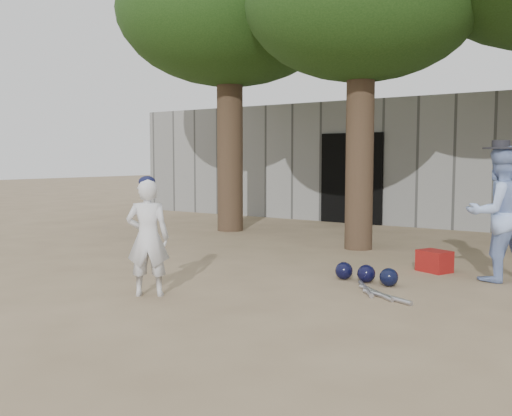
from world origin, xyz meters
The scene contains 7 objects.
ground centered at (0.00, 0.00, 0.00)m, with size 70.00×70.00×0.00m, color #937C5E.
boy_player centered at (0.01, -0.34, 0.67)m, with size 0.49×0.32×1.35m, color silver.
spectator_blue centered at (3.17, 2.77, 0.87)m, with size 0.85×0.66×1.74m, color #94AEE6.
red_bag centered at (2.32, 2.91, 0.15)m, with size 0.42×0.32×0.30m, color maroon.
back_building centered at (0.00, 10.33, 1.50)m, with size 16.00×5.24×3.00m.
helmet_row centered at (1.82, 1.71, 0.11)m, with size 0.87×0.29×0.23m.
bat_pile centered at (2.18, 1.16, 0.03)m, with size 0.93×0.72×0.06m.
Camera 1 is at (4.68, -5.01, 1.58)m, focal length 40.00 mm.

